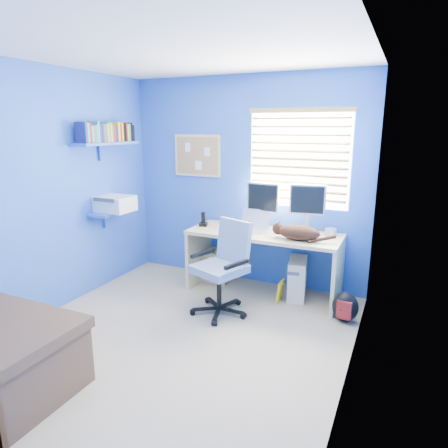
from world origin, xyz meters
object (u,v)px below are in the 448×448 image
at_px(desk, 263,263).
at_px(laptop, 252,222).
at_px(office_chair, 223,279).
at_px(cat, 299,233).
at_px(tower_pc, 297,278).

height_order(desk, laptop, laptop).
bearing_deg(laptop, office_chair, -98.82).
distance_m(cat, tower_pc, 0.63).
xyz_separation_m(desk, office_chair, (-0.23, -0.63, -0.01)).
xyz_separation_m(desk, tower_pc, (0.39, 0.08, -0.14)).
bearing_deg(cat, desk, 167.30).
height_order(cat, office_chair, office_chair).
distance_m(cat, office_chair, 0.94).
distance_m(desk, office_chair, 0.67).
distance_m(laptop, tower_pc, 0.83).
distance_m(laptop, cat, 0.60).
bearing_deg(desk, laptop, 178.57).
relative_size(tower_pc, office_chair, 0.46).
height_order(desk, tower_pc, desk).
relative_size(desk, tower_pc, 3.83).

